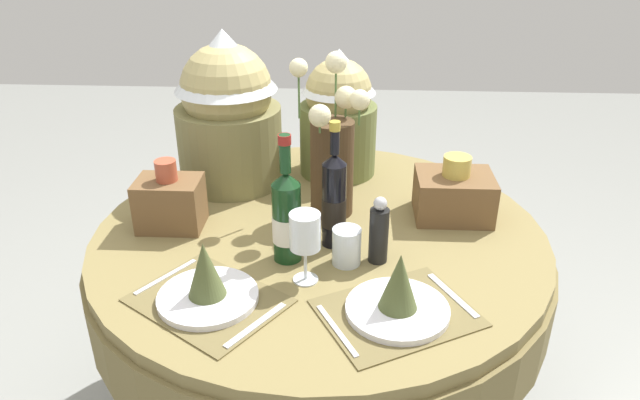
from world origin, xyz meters
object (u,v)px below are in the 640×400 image
at_px(place_setting_right, 398,297).
at_px(wine_glass_left, 305,233).
at_px(dining_table, 319,270).
at_px(flower_vase, 332,154).
at_px(tumbler_near_left, 347,246).
at_px(wine_bottle_left, 287,216).
at_px(woven_basket_side_right, 454,194).
at_px(woven_basket_side_left, 170,202).
at_px(place_setting_left, 207,285).
at_px(gift_tub_back_left, 227,105).
at_px(pepper_mill, 379,232).
at_px(gift_tub_back_centre, 338,109).
at_px(wine_bottle_centre, 334,200).

relative_size(place_setting_right, wine_glass_left, 2.25).
distance_m(dining_table, flower_vase, 0.35).
height_order(dining_table, tumbler_near_left, tumbler_near_left).
relative_size(wine_bottle_left, woven_basket_side_right, 1.56).
distance_m(dining_table, woven_basket_side_right, 0.46).
distance_m(dining_table, wine_bottle_left, 0.32).
bearing_deg(woven_basket_side_left, dining_table, 0.57).
bearing_deg(wine_glass_left, place_setting_right, -29.36).
height_order(place_setting_left, gift_tub_back_left, gift_tub_back_left).
bearing_deg(tumbler_near_left, wine_glass_left, -139.86).
bearing_deg(place_setting_right, pepper_mill, 99.47).
height_order(tumbler_near_left, woven_basket_side_right, woven_basket_side_right).
height_order(tumbler_near_left, pepper_mill, pepper_mill).
xyz_separation_m(gift_tub_back_centre, woven_basket_side_right, (0.35, -0.31, -0.16)).
height_order(wine_bottle_left, woven_basket_side_left, wine_bottle_left).
bearing_deg(wine_bottle_centre, gift_tub_back_centre, 90.27).
height_order(dining_table, wine_bottle_centre, wine_bottle_centre).
bearing_deg(place_setting_right, place_setting_left, 176.85).
relative_size(woven_basket_side_left, woven_basket_side_right, 0.92).
relative_size(dining_table, place_setting_right, 3.14).
bearing_deg(pepper_mill, tumbler_near_left, -169.13).
xyz_separation_m(place_setting_right, wine_bottle_centre, (-0.16, 0.31, 0.09)).
height_order(gift_tub_back_centre, woven_basket_side_right, gift_tub_back_centre).
height_order(wine_bottle_left, tumbler_near_left, wine_bottle_left).
bearing_deg(pepper_mill, dining_table, 136.34).
bearing_deg(woven_basket_side_left, tumbler_near_left, -18.07).
relative_size(gift_tub_back_left, woven_basket_side_right, 2.26).
bearing_deg(pepper_mill, flower_vase, 115.95).
relative_size(place_setting_left, flower_vase, 0.89).
distance_m(wine_glass_left, woven_basket_side_right, 0.56).
distance_m(place_setting_left, pepper_mill, 0.46).
bearing_deg(wine_glass_left, pepper_mill, 28.82).
height_order(flower_vase, tumbler_near_left, flower_vase).
distance_m(dining_table, gift_tub_back_centre, 0.56).
height_order(place_setting_right, flower_vase, flower_vase).
distance_m(place_setting_left, wine_glass_left, 0.26).
height_order(pepper_mill, gift_tub_back_centre, gift_tub_back_centre).
xyz_separation_m(flower_vase, wine_glass_left, (-0.05, -0.37, -0.05)).
bearing_deg(woven_basket_side_left, place_setting_left, -62.27).
relative_size(place_setting_left, wine_bottle_centre, 1.20).
height_order(place_setting_left, pepper_mill, pepper_mill).
bearing_deg(flower_vase, woven_basket_side_left, -165.68).
relative_size(place_setting_right, pepper_mill, 2.26).
height_order(gift_tub_back_left, woven_basket_side_left, gift_tub_back_left).
height_order(flower_vase, gift_tub_back_left, gift_tub_back_left).
bearing_deg(woven_basket_side_left, flower_vase, 14.32).
distance_m(place_setting_right, pepper_mill, 0.23).
bearing_deg(pepper_mill, woven_basket_side_right, 48.55).
bearing_deg(tumbler_near_left, woven_basket_side_left, 161.93).
distance_m(wine_glass_left, gift_tub_back_left, 0.66).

